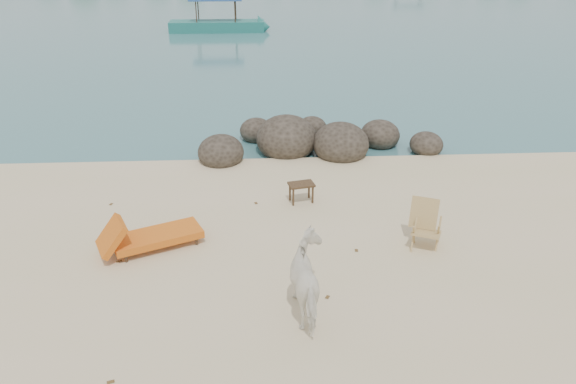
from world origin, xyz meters
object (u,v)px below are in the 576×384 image
boulders (308,141)px  deck_chair (427,228)px  lounge_chair (157,233)px  cow (312,282)px  boat_near (216,4)px  side_table (301,194)px

boulders → deck_chair: bearing=-71.2°
boulders → lounge_chair: size_ratio=3.17×
deck_chair → cow: bearing=-118.2°
lounge_chair → boulders: bearing=32.0°
boat_near → boulders: bearing=-78.8°
cow → deck_chair: bearing=-149.8°
cow → lounge_chair: (-2.68, 2.12, -0.29)m
lounge_chair → deck_chair: size_ratio=2.34×
side_table → boulders: bearing=69.4°
side_table → boat_near: bearing=85.4°
lounge_chair → deck_chair: 4.99m
side_table → deck_chair: bearing=-55.2°
deck_chair → boat_near: bearing=126.0°
cow → boulders: bearing=-103.0°
side_table → lounge_chair: lounge_chair is taller
side_table → boat_near: size_ratio=0.09×
side_table → deck_chair: 2.94m
cow → lounge_chair: 3.43m
boulders → cow: (-0.56, -6.94, 0.36)m
side_table → boat_near: 21.58m
boulders → lounge_chair: bearing=-123.9°
boulders → lounge_chair: 5.80m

